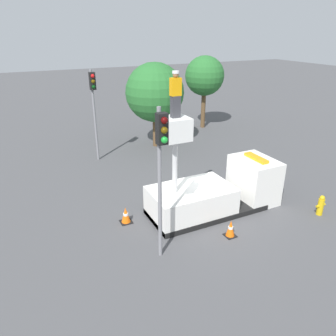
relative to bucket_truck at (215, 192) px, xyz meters
name	(u,v)px	position (x,y,z in m)	size (l,w,h in m)	color
ground_plane	(206,211)	(-0.44, 0.00, -0.91)	(120.00, 120.00, 0.00)	#4C4C4F
bucket_truck	(215,192)	(0.00, 0.00, 0.00)	(6.17, 2.32, 4.64)	black
worker	(175,95)	(-2.09, 0.00, 4.61)	(0.40, 0.26, 1.75)	#38383D
traffic_light_pole	(161,158)	(-3.67, -2.08, 3.05)	(0.34, 0.57, 5.60)	gray
traffic_light_across	(94,98)	(-3.21, 8.47, 3.07)	(0.34, 0.57, 5.63)	gray
fire_hydrant	(321,205)	(4.04, -2.50, -0.44)	(0.51, 0.27, 0.97)	gold
traffic_cone_rear	(126,215)	(-4.08, 0.75, -0.56)	(0.50, 0.50, 0.73)	black
traffic_cone_curbside	(231,229)	(-0.60, -2.09, -0.56)	(0.45, 0.45, 0.73)	black
tree_left_bg	(155,93)	(1.20, 9.42, 2.89)	(3.98, 3.98, 5.80)	brown
tree_right_bg	(205,76)	(6.76, 12.04, 3.34)	(3.15, 3.15, 5.86)	brown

